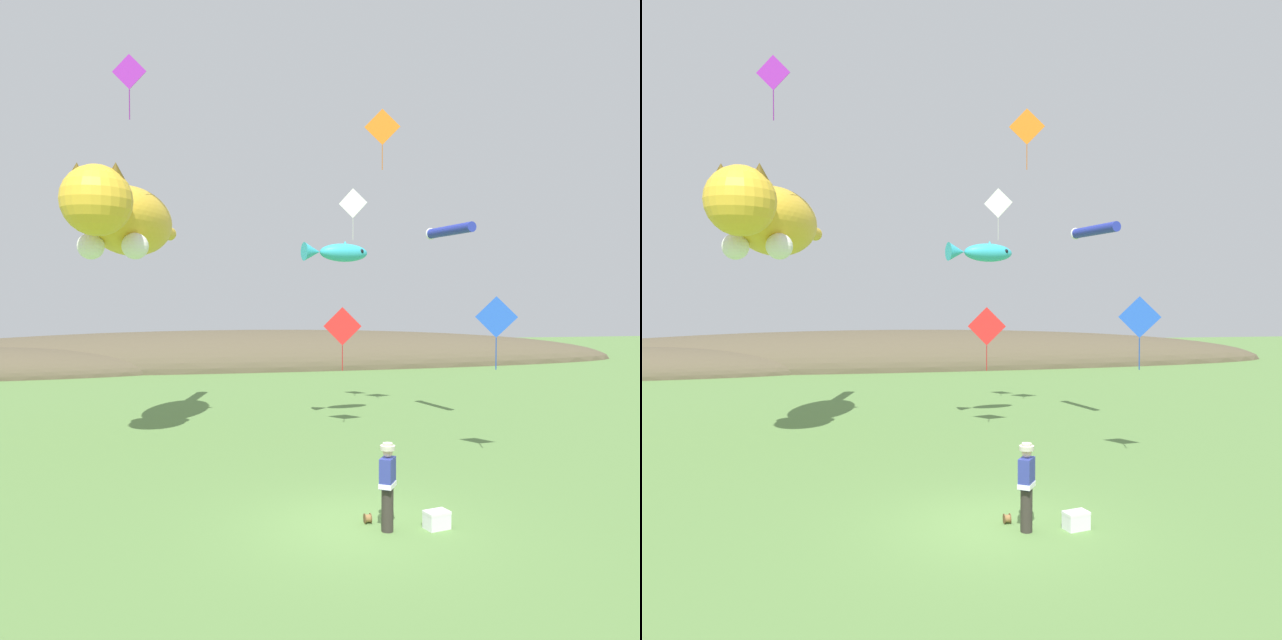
% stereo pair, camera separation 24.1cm
% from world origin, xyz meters
% --- Properties ---
extents(ground_plane, '(120.00, 120.00, 0.00)m').
position_xyz_m(ground_plane, '(0.00, 0.00, 0.00)').
color(ground_plane, '#5B8442').
extents(distant_hill_ridge, '(60.24, 11.86, 5.04)m').
position_xyz_m(distant_hill_ridge, '(-2.90, 32.23, 0.00)').
color(distant_hill_ridge, brown).
rests_on(distant_hill_ridge, ground).
extents(festival_attendant, '(0.45, 0.49, 1.77)m').
position_xyz_m(festival_attendant, '(0.49, -0.38, 0.95)').
color(festival_attendant, '#332D28').
rests_on(festival_attendant, ground).
extents(kite_spool, '(0.14, 0.21, 0.21)m').
position_xyz_m(kite_spool, '(0.23, 0.13, 0.10)').
color(kite_spool, olive).
rests_on(kite_spool, ground).
extents(picnic_cooler, '(0.55, 0.43, 0.36)m').
position_xyz_m(picnic_cooler, '(1.52, -0.44, 0.18)').
color(picnic_cooler, white).
rests_on(picnic_cooler, ground).
extents(kite_giant_cat, '(3.56, 8.87, 2.73)m').
position_xyz_m(kite_giant_cat, '(-5.52, 9.26, 7.28)').
color(kite_giant_cat, gold).
extents(kite_fish_windsock, '(2.58, 1.17, 0.77)m').
position_xyz_m(kite_fish_windsock, '(1.80, 9.88, 6.36)').
color(kite_fish_windsock, '#33B2CC').
extents(kite_tube_streamer, '(0.93, 2.55, 0.44)m').
position_xyz_m(kite_tube_streamer, '(5.74, 8.93, 7.13)').
color(kite_tube_streamer, '#2633A5').
extents(kite_diamond_orange, '(1.26, 0.36, 2.20)m').
position_xyz_m(kite_diamond_orange, '(3.45, 9.71, 10.90)').
color(kite_diamond_orange, orange).
extents(kite_diamond_white, '(1.04, 0.62, 2.09)m').
position_xyz_m(kite_diamond_white, '(3.04, 12.37, 8.54)').
color(kite_diamond_white, white).
extents(kite_diamond_blue, '(1.01, 0.62, 2.07)m').
position_xyz_m(kite_diamond_blue, '(5.07, 4.03, 4.13)').
color(kite_diamond_blue, blue).
extents(kite_diamond_violet, '(1.03, 0.27, 1.95)m').
position_xyz_m(kite_diamond_violet, '(-5.14, 7.46, 11.45)').
color(kite_diamond_violet, purple).
extents(kite_diamond_red, '(1.29, 0.46, 2.26)m').
position_xyz_m(kite_diamond_red, '(1.88, 9.31, 3.69)').
color(kite_diamond_red, red).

